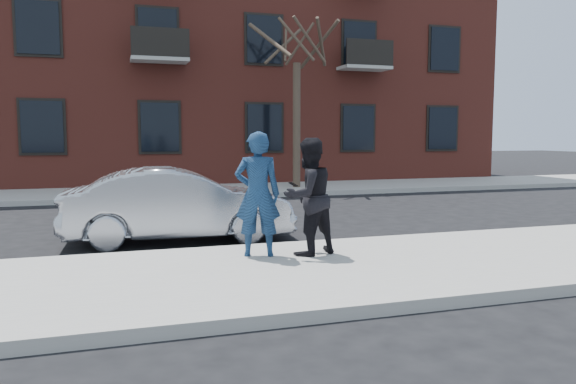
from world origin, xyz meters
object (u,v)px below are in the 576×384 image
object	(u,v)px
man_peacoat	(308,197)
silver_sedan	(179,205)
street_tree	(297,27)
man_hoodie	(258,194)

from	to	relation	value
man_peacoat	silver_sedan	bearing A→B (deg)	-74.63
silver_sedan	man_peacoat	bearing A→B (deg)	-143.58
street_tree	man_peacoat	bearing A→B (deg)	-107.68
man_hoodie	man_peacoat	distance (m)	0.76
street_tree	man_hoodie	xyz separation A→B (m)	(-4.07, -10.29, -4.46)
silver_sedan	man_hoodie	size ratio (longest dim) A/B	2.22
street_tree	man_hoodie	size ratio (longest dim) A/B	3.70
man_peacoat	street_tree	bearing A→B (deg)	-126.36
man_hoodie	street_tree	bearing A→B (deg)	-96.56
street_tree	man_hoodie	bearing A→B (deg)	-111.59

